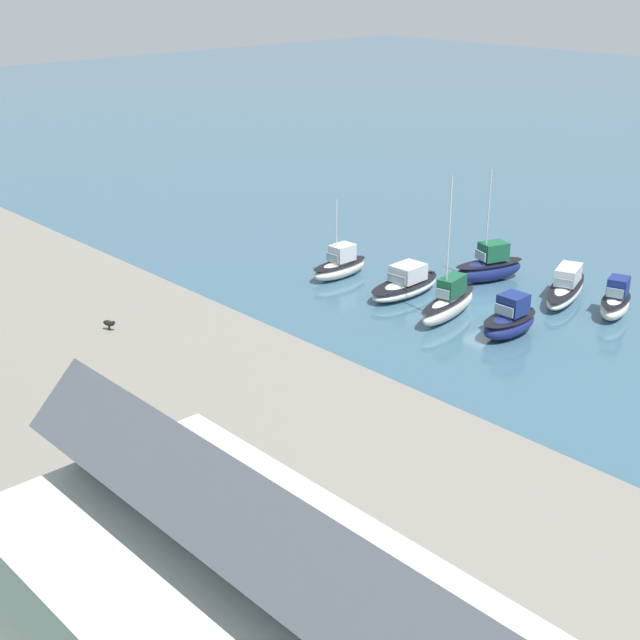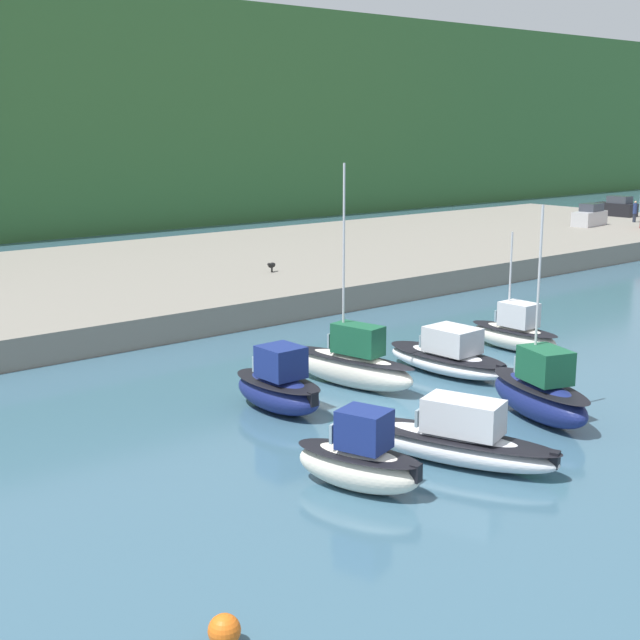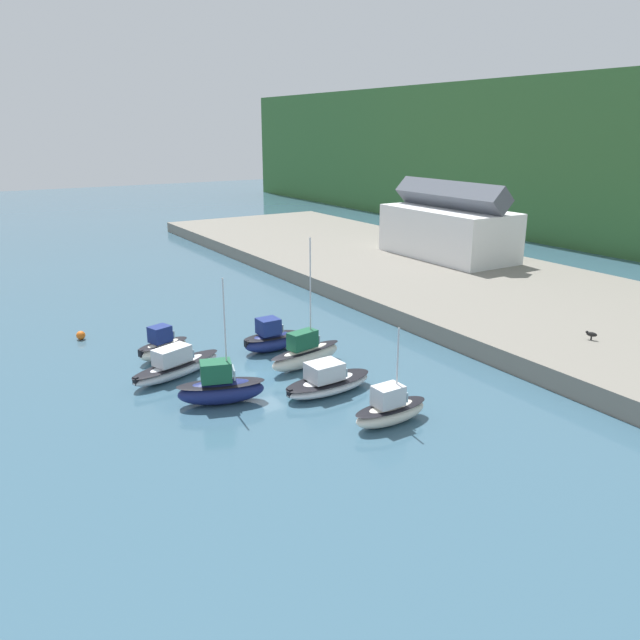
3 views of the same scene
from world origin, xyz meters
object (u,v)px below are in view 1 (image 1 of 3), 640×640
moored_boat_3 (340,266)px  moored_boat_4 (616,302)px  moored_boat_1 (449,303)px  moored_boat_5 (566,288)px  moored_boat_2 (405,285)px  dog_on_quay (109,323)px  moored_boat_6 (490,267)px  moored_boat_0 (510,321)px

moored_boat_3 → moored_boat_4: bearing=-157.1°
moored_boat_1 → moored_boat_5: moored_boat_1 is taller
moored_boat_2 → moored_boat_4: bearing=-151.7°
dog_on_quay → moored_boat_3: bearing=160.6°
moored_boat_1 → moored_boat_3: size_ratio=1.61×
moored_boat_3 → moored_boat_6: (-8.11, -7.60, 0.18)m
moored_boat_4 → moored_boat_5: 4.08m
moored_boat_0 → moored_boat_5: size_ratio=0.61×
moored_boat_1 → moored_boat_2: bearing=-24.3°
moored_boat_2 → moored_boat_4: moored_boat_4 is taller
moored_boat_1 → moored_boat_5: 9.49m
moored_boat_5 → moored_boat_6: bearing=-11.1°
moored_boat_4 → dog_on_quay: bearing=40.1°
moored_boat_0 → moored_boat_4: bearing=-110.2°
moored_boat_3 → dog_on_quay: 19.98m
moored_boat_0 → moored_boat_4: size_ratio=1.02×
moored_boat_4 → moored_boat_6: 10.06m
moored_boat_2 → moored_boat_3: moored_boat_3 is taller
moored_boat_1 → moored_boat_2: size_ratio=1.45×
moored_boat_2 → dog_on_quay: size_ratio=7.72×
moored_boat_6 → dog_on_quay: 28.55m
moored_boat_5 → moored_boat_1: bearing=49.9°
moored_boat_5 → moored_boat_6: moored_boat_6 is taller
moored_boat_3 → moored_boat_5: (-14.10, -8.51, -0.09)m
moored_boat_3 → moored_boat_4: size_ratio=1.29×
moored_boat_2 → dog_on_quay: bearing=73.1°
moored_boat_0 → moored_boat_2: 9.46m
moored_boat_1 → moored_boat_6: (2.69, -7.98, 0.02)m
dog_on_quay → moored_boat_5: bearing=133.4°
moored_boat_1 → dog_on_quay: bearing=51.4°
moored_boat_2 → moored_boat_4: 14.31m
moored_boat_0 → moored_boat_3: (15.33, 0.19, -0.09)m
moored_boat_4 → moored_boat_5: (4.06, -0.37, -0.16)m
moored_boat_6 → dog_on_quay: size_ratio=9.61×
moored_boat_0 → moored_boat_4: moored_boat_0 is taller
moored_boat_0 → moored_boat_1: bearing=6.5°
moored_boat_1 → moored_boat_4: (-7.36, -8.52, -0.10)m
moored_boat_0 → moored_boat_4: 8.44m
moored_boat_4 → moored_boat_3: bearing=6.2°
moored_boat_0 → moored_boat_1: 4.57m
moored_boat_5 → moored_boat_2: bearing=23.6°
moored_boat_2 → moored_boat_6: moored_boat_6 is taller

